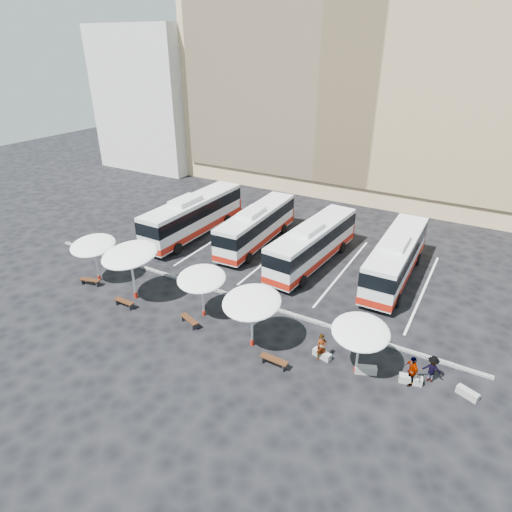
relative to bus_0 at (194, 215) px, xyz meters
The scene contains 26 objects.
ground 11.57m from the bus_0, 43.26° to the right, with size 120.00×120.00×0.00m, color black.
sandstone_building 27.60m from the bus_0, 70.94° to the left, with size 42.00×18.25×29.60m.
apartment_block 29.07m from the bus_0, 134.29° to the left, with size 14.00×14.00×18.00m, color beige.
curb_divider 11.23m from the bus_0, 41.37° to the right, with size 34.00×0.25×0.15m, color black.
bay_lines 8.53m from the bus_0, ahead, with size 24.15×12.00×0.01m.
bus_0 is the anchor object (origin of this frame).
bus_1 6.06m from the bus_0, 10.61° to the left, with size 2.82×10.94×3.45m.
bus_2 11.66m from the bus_0, ahead, with size 3.25×11.32×3.55m.
bus_3 17.94m from the bus_0, ahead, with size 2.72×11.21×3.55m.
sunshade_0 10.45m from the bus_0, 95.77° to the right, with size 4.14×4.16×3.36m.
sunshade_1 11.35m from the bus_0, 73.95° to the right, with size 4.70×4.73×3.93m.
sunshade_2 13.27m from the bus_0, 50.22° to the right, with size 4.01×4.03×3.23m.
sunshade_3 17.05m from the bus_0, 41.43° to the right, with size 3.69×3.73×3.52m.
sunshade_4 21.49m from the bus_0, 29.10° to the right, with size 3.89×3.91×3.15m.
wood_bench_0 11.35m from the bus_0, 95.22° to the right, with size 1.60×0.80×0.47m.
wood_bench_1 12.57m from the bus_0, 74.84° to the right, with size 1.55×0.41×0.48m.
wood_bench_2 14.29m from the bus_0, 54.06° to the right, with size 1.60×0.91×0.47m.
wood_bench_3 19.19m from the bus_0, 39.70° to the right, with size 1.65×0.49×0.50m.
conc_bench_0 19.69m from the bus_0, 31.42° to the right, with size 1.09×0.36×0.41m, color gray.
conc_bench_1 21.88m from the bus_0, 28.01° to the right, with size 1.15×0.38×0.43m, color gray.
conc_bench_2 23.70m from the bus_0, 24.49° to the right, with size 1.16×0.39×0.44m, color gray.
conc_bench_3 26.00m from the bus_0, 21.13° to the right, with size 1.08×0.36×0.41m, color gray.
passenger_0 19.71m from the bus_0, 31.84° to the right, with size 0.60×0.40×1.65m, color black.
passenger_1 20.21m from the bus_0, 24.31° to the right, with size 0.84×0.65×1.73m, color black.
passenger_2 23.67m from the bus_0, 24.73° to the right, with size 1.03×0.43×1.75m, color black.
passenger_3 24.16m from the bus_0, 22.14° to the right, with size 1.00×0.57×1.55m, color black.
Camera 1 is at (14.72, -20.74, 16.01)m, focal length 30.00 mm.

